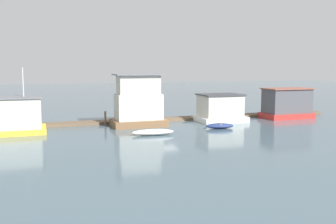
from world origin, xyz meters
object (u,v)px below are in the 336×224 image
object	(u,v)px
houseboat_brown	(138,103)
houseboat_white	(220,109)
mooring_post_near_right	(105,118)
houseboat_red	(287,104)
houseboat_yellow	(8,116)
dinghy_white	(153,132)
dinghy_navy	(220,126)

from	to	relation	value
houseboat_brown	houseboat_white	xyz separation A→B (m)	(9.17, 0.30, -0.92)
mooring_post_near_right	houseboat_white	bearing A→B (deg)	-5.60
houseboat_brown	mooring_post_near_right	world-z (taller)	houseboat_brown
houseboat_brown	houseboat_red	world-z (taller)	houseboat_brown
houseboat_yellow	mooring_post_near_right	world-z (taller)	houseboat_yellow
houseboat_yellow	houseboat_white	distance (m)	21.19
houseboat_red	dinghy_white	size ratio (longest dim) A/B	1.48
houseboat_yellow	dinghy_white	size ratio (longest dim) A/B	1.69
houseboat_yellow	mooring_post_near_right	size ratio (longest dim) A/B	4.51
dinghy_navy	houseboat_white	bearing A→B (deg)	63.03
dinghy_white	dinghy_navy	bearing A→B (deg)	10.05
houseboat_brown	houseboat_white	distance (m)	9.22
dinghy_navy	houseboat_red	bearing A→B (deg)	21.70
mooring_post_near_right	dinghy_white	bearing A→B (deg)	-66.68
houseboat_white	mooring_post_near_right	xyz separation A→B (m)	(-12.25, 1.20, -0.67)
houseboat_brown	dinghy_navy	xyz separation A→B (m)	(6.93, -4.12, -2.04)
mooring_post_near_right	dinghy_navy	bearing A→B (deg)	-29.29
dinghy_white	dinghy_navy	xyz separation A→B (m)	(7.05, 1.25, 0.00)
houseboat_yellow	dinghy_white	world-z (taller)	houseboat_yellow
houseboat_white	dinghy_navy	xyz separation A→B (m)	(-2.24, -4.41, -1.12)
houseboat_yellow	mooring_post_near_right	xyz separation A→B (m)	(8.93, 1.86, -0.86)
houseboat_white	houseboat_red	distance (m)	8.49
houseboat_red	dinghy_navy	distance (m)	11.63
houseboat_yellow	houseboat_red	xyz separation A→B (m)	(29.66, 0.51, 0.10)
dinghy_navy	mooring_post_near_right	distance (m)	11.48
houseboat_yellow	dinghy_navy	distance (m)	19.35
dinghy_white	dinghy_navy	world-z (taller)	dinghy_navy
houseboat_white	dinghy_white	bearing A→B (deg)	-148.65
houseboat_red	dinghy_white	distance (m)	18.66
dinghy_white	mooring_post_near_right	xyz separation A→B (m)	(-2.96, 6.86, 0.45)
houseboat_red	dinghy_navy	bearing A→B (deg)	-158.30
houseboat_yellow	houseboat_white	xyz separation A→B (m)	(21.18, 0.66, -0.18)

